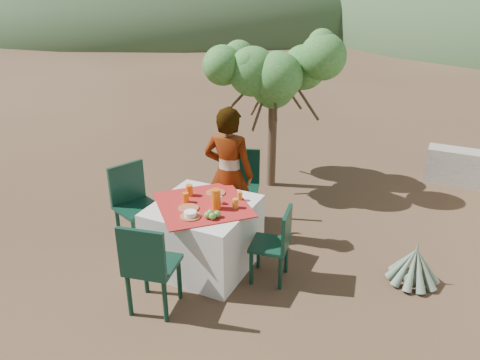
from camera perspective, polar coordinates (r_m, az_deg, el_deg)
name	(u,v)px	position (r m, az deg, el deg)	size (l,w,h in m)	color
ground	(192,247)	(5.72, -5.87, -8.17)	(160.00, 160.00, 0.00)	#352518
table	(204,235)	(5.21, -4.44, -6.67)	(1.30, 1.30, 0.76)	silver
chair_far	(241,183)	(6.03, 0.17, -0.40)	(0.56, 0.56, 0.97)	black
chair_near	(149,264)	(4.50, -11.06, -10.07)	(0.53, 0.53, 0.98)	black
chair_left	(134,201)	(5.69, -12.83, -2.52)	(0.59, 0.59, 0.99)	black
chair_right	(276,242)	(4.92, 4.45, -7.52)	(0.44, 0.44, 0.84)	black
person	(229,175)	(5.54, -1.38, 0.64)	(0.61, 0.40, 1.67)	#8C6651
shrub_tree	(279,81)	(6.85, 4.83, 11.99)	(1.74, 1.71, 2.05)	#4F3C27
agave	(414,266)	(5.34, 20.47, -9.77)	(0.55, 0.56, 0.59)	slate
hill_near_left	(191,14)	(39.95, -5.97, 19.50)	(40.00, 40.00, 16.00)	#2F4828
hill_far_center	(409,3)	(56.56, 19.95, 19.58)	(60.00, 60.00, 24.00)	slate
plate_far	(216,193)	(5.25, -3.00, -1.57)	(0.22, 0.22, 0.01)	brown
plate_near	(188,208)	(4.93, -6.31, -3.45)	(0.22, 0.22, 0.01)	brown
glass_far	(189,190)	(5.20, -6.19, -1.25)	(0.08, 0.08, 0.12)	#D55A0D
glass_near	(186,198)	(5.05, -6.65, -2.14)	(0.07, 0.07, 0.11)	#D55A0D
juice_pitcher	(216,199)	(4.87, -2.94, -2.33)	(0.10, 0.10, 0.22)	#D55A0D
bowl_plate	(190,216)	(4.78, -6.06, -4.41)	(0.21, 0.21, 0.01)	brown
white_bowl	(190,214)	(4.76, -6.08, -4.10)	(0.13, 0.13, 0.05)	white
jar_left	(235,203)	(4.91, -0.57, -2.86)	(0.06, 0.06, 0.10)	orange
jar_right	(240,195)	(5.09, -0.03, -1.89)	(0.06, 0.06, 0.09)	orange
napkin_holder	(219,200)	(5.01, -2.59, -2.41)	(0.07, 0.04, 0.09)	white
fruit_cluster	(212,215)	(4.73, -3.45, -4.23)	(0.15, 0.14, 0.07)	#558D33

